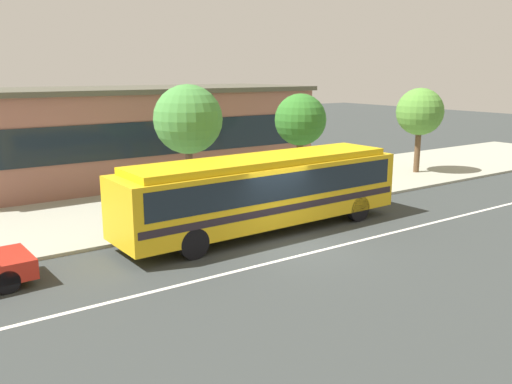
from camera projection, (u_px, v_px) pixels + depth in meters
The scene contains 11 objects.
ground_plane at pixel (293, 247), 17.93m from camera, with size 120.00×120.00×0.00m, color #343938.
sidewalk_slab at pixel (189, 202), 23.85m from camera, with size 60.00×8.00×0.12m, color #9FA08E.
lane_stripe_center at pixel (309, 253), 17.29m from camera, with size 56.00×0.16×0.01m, color silver.
transit_bus at pixel (264, 188), 19.37m from camera, with size 11.15×2.77×2.74m.
pedestrian_waiting_near_sign at pixel (244, 181), 23.01m from camera, with size 0.44×0.44×1.72m.
pedestrian_walking_along_curb at pixel (247, 189), 21.67m from camera, with size 0.44×0.44×1.62m.
bus_stop_sign at pixel (341, 165), 23.71m from camera, with size 0.08×0.44×2.42m.
street_tree_near_stop at pixel (188, 120), 22.53m from camera, with size 2.90×2.90×5.08m.
street_tree_mid_block at pixel (300, 120), 25.89m from camera, with size 2.49×2.49×4.56m.
street_tree_far_end at pixel (420, 112), 29.83m from camera, with size 2.60×2.60×4.70m.
station_building at pixel (129, 133), 28.92m from camera, with size 19.86×7.70×4.87m.
Camera 1 is at (-10.77, -13.33, 5.72)m, focal length 37.84 mm.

